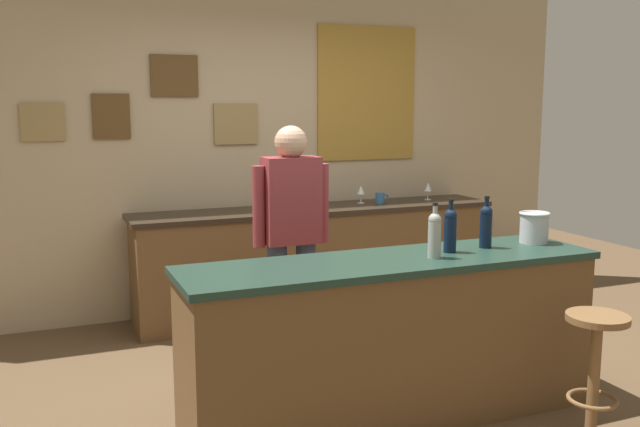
% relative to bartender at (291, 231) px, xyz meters
% --- Properties ---
extents(ground_plane, '(10.00, 10.00, 0.00)m').
position_rel_bartender_xyz_m(ground_plane, '(0.26, -0.50, -0.94)').
color(ground_plane, brown).
extents(back_wall, '(6.00, 0.09, 2.80)m').
position_rel_bartender_xyz_m(back_wall, '(0.26, 1.53, 0.48)').
color(back_wall, tan).
rests_on(back_wall, ground_plane).
extents(bar_counter, '(2.36, 0.60, 0.92)m').
position_rel_bartender_xyz_m(bar_counter, '(0.26, -0.90, -0.47)').
color(bar_counter, brown).
rests_on(bar_counter, ground_plane).
extents(side_counter, '(3.12, 0.56, 0.90)m').
position_rel_bartender_xyz_m(side_counter, '(0.66, 1.15, -0.48)').
color(side_counter, brown).
rests_on(side_counter, ground_plane).
extents(bartender, '(0.52, 0.21, 1.62)m').
position_rel_bartender_xyz_m(bartender, '(0.00, 0.00, 0.00)').
color(bartender, '#384766').
rests_on(bartender, ground_plane).
extents(bar_stool, '(0.32, 0.32, 0.68)m').
position_rel_bartender_xyz_m(bar_stool, '(1.12, -1.53, -0.48)').
color(bar_stool, brown).
rests_on(bar_stool, ground_plane).
extents(wine_bottle_a, '(0.07, 0.07, 0.31)m').
position_rel_bartender_xyz_m(wine_bottle_a, '(0.47, -0.97, 0.12)').
color(wine_bottle_a, '#999E99').
rests_on(wine_bottle_a, bar_counter).
extents(wine_bottle_b, '(0.07, 0.07, 0.31)m').
position_rel_bartender_xyz_m(wine_bottle_b, '(0.64, -0.88, 0.12)').
color(wine_bottle_b, black).
rests_on(wine_bottle_b, bar_counter).
extents(wine_bottle_c, '(0.07, 0.07, 0.31)m').
position_rel_bartender_xyz_m(wine_bottle_c, '(0.90, -0.85, 0.12)').
color(wine_bottle_c, black).
rests_on(wine_bottle_c, bar_counter).
extents(ice_bucket, '(0.19, 0.19, 0.19)m').
position_rel_bartender_xyz_m(ice_bucket, '(1.26, -0.84, 0.08)').
color(ice_bucket, '#B7BABF').
rests_on(ice_bucket, bar_counter).
extents(wine_glass_a, '(0.07, 0.07, 0.16)m').
position_rel_bartender_xyz_m(wine_glass_a, '(0.22, 1.21, 0.07)').
color(wine_glass_a, silver).
rests_on(wine_glass_a, side_counter).
extents(wine_glass_b, '(0.07, 0.07, 0.16)m').
position_rel_bartender_xyz_m(wine_glass_b, '(0.41, 1.08, 0.07)').
color(wine_glass_b, silver).
rests_on(wine_glass_b, side_counter).
extents(wine_glass_c, '(0.07, 0.07, 0.16)m').
position_rel_bartender_xyz_m(wine_glass_c, '(1.10, 1.23, 0.07)').
color(wine_glass_c, silver).
rests_on(wine_glass_c, side_counter).
extents(wine_glass_d, '(0.07, 0.07, 0.16)m').
position_rel_bartender_xyz_m(wine_glass_d, '(1.75, 1.19, 0.07)').
color(wine_glass_d, silver).
rests_on(wine_glass_d, side_counter).
extents(coffee_mug, '(0.12, 0.08, 0.09)m').
position_rel_bartender_xyz_m(coffee_mug, '(1.24, 1.15, 0.01)').
color(coffee_mug, '#336699').
rests_on(coffee_mug, side_counter).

